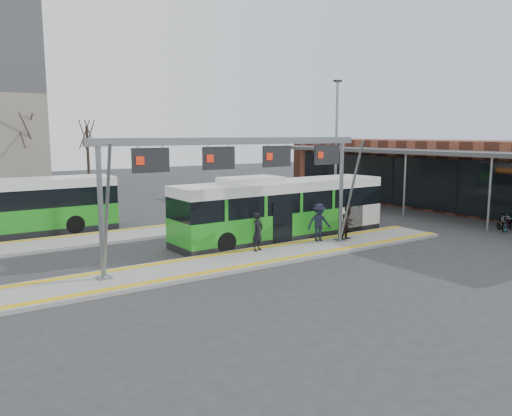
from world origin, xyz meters
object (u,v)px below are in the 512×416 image
Objects in this scene: hero_bus at (282,210)px; passenger_c at (319,222)px; gantry at (243,162)px; passenger_a at (258,232)px; passenger_b at (348,222)px.

hero_bus is 6.47× the size of passenger_c.
passenger_a is at bearing 25.38° from gantry.
passenger_c reaches higher than passenger_a.
hero_bus reaches higher than passenger_a.
passenger_c is at bearing -73.34° from hero_bus.
gantry is 5.66m from hero_bus.
passenger_a is (1.15, 0.55, -3.26)m from gantry.
hero_bus is 6.93× the size of passenger_a.
gantry is at bearing 163.96° from passenger_b.
gantry is 1.06× the size of hero_bus.
passenger_a reaches higher than passenger_b.
hero_bus is at bearing 113.40° from passenger_b.
hero_bus reaches higher than passenger_c.
passenger_a is 5.23m from passenger_b.
passenger_b is (2.20, -2.67, -0.51)m from hero_bus.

